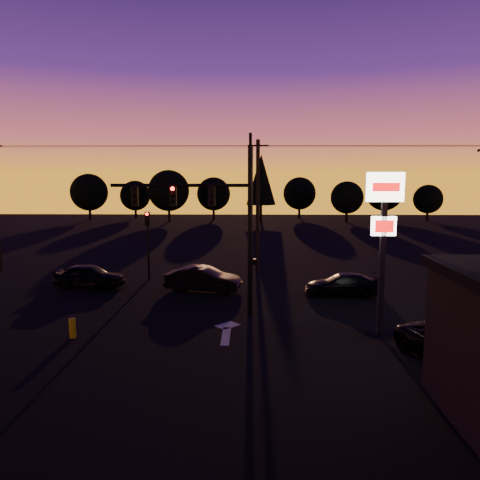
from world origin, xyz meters
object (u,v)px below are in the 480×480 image
object	(u,v)px
car_right	(343,284)
suv_parked	(454,346)
bollard	(72,328)
traffic_signal_mast	(216,213)
pylon_sign	(384,218)
secondary_signal	(148,235)
car_left	(90,276)
car_mid	(203,279)

from	to	relation	value
car_right	suv_parked	size ratio (longest dim) A/B	0.94
bollard	traffic_signal_mast	bearing A→B (deg)	29.96
pylon_sign	suv_parked	size ratio (longest dim) A/B	1.52
secondary_signal	car_left	world-z (taller)	secondary_signal
car_mid	suv_parked	world-z (taller)	car_mid
secondary_signal	car_right	world-z (taller)	secondary_signal
pylon_sign	bollard	distance (m)	13.63
car_mid	car_right	world-z (taller)	car_mid
car_mid	suv_parked	distance (m)	14.22
car_mid	suv_parked	size ratio (longest dim) A/B	0.98
car_mid	car_right	size ratio (longest dim) A/B	1.04
pylon_sign	car_left	world-z (taller)	pylon_sign
secondary_signal	pylon_sign	xyz separation A→B (m)	(12.00, -9.99, 2.05)
secondary_signal	car_mid	size ratio (longest dim) A/B	1.00
car_right	suv_parked	bearing A→B (deg)	15.18
traffic_signal_mast	suv_parked	world-z (taller)	traffic_signal_mast
bollard	car_right	bearing A→B (deg)	29.71
bollard	car_right	world-z (taller)	car_right
bollard	car_mid	distance (m)	9.11
bollard	car_mid	xyz separation A→B (m)	(4.63, 7.84, 0.31)
secondary_signal	car_mid	distance (m)	5.27
traffic_signal_mast	suv_parked	size ratio (longest dim) A/B	1.92
car_left	secondary_signal	bearing A→B (deg)	-47.42
pylon_sign	traffic_signal_mast	bearing A→B (deg)	160.64
bollard	car_left	xyz separation A→B (m)	(-2.22, 8.58, 0.29)
bollard	car_mid	bearing A→B (deg)	59.45
secondary_signal	bollard	world-z (taller)	secondary_signal
car_right	car_left	bearing A→B (deg)	-93.55
car_mid	traffic_signal_mast	bearing A→B (deg)	-154.40
suv_parked	car_mid	bearing A→B (deg)	111.58
traffic_signal_mast	bollard	bearing A→B (deg)	-150.04
traffic_signal_mast	suv_parked	distance (m)	11.37
secondary_signal	suv_parked	distance (m)	19.14
traffic_signal_mast	car_left	world-z (taller)	traffic_signal_mast
traffic_signal_mast	secondary_signal	size ratio (longest dim) A/B	1.97
traffic_signal_mast	car_mid	bearing A→B (deg)	103.82
traffic_signal_mast	car_right	size ratio (longest dim) A/B	2.05
car_left	pylon_sign	bearing A→B (deg)	-110.68
traffic_signal_mast	car_right	world-z (taller)	traffic_signal_mast
secondary_signal	suv_parked	bearing A→B (deg)	-43.23
traffic_signal_mast	pylon_sign	size ratio (longest dim) A/B	1.26
bollard	car_right	size ratio (longest dim) A/B	0.20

